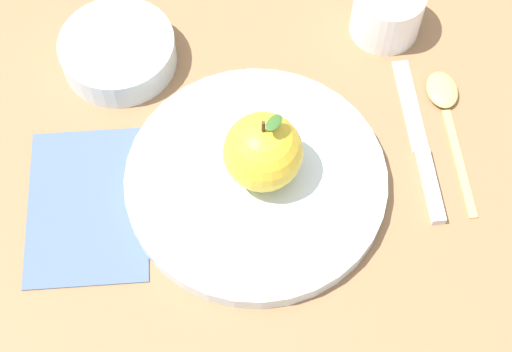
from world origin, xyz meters
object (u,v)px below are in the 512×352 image
knife (422,153)px  linen_napkin (88,207)px  dinner_plate (256,180)px  spoon (446,106)px  side_bowl (118,50)px  cup (388,9)px  apple (263,152)px

knife → linen_napkin: size_ratio=1.16×
dinner_plate → spoon: bearing=11.1°
side_bowl → cup: bearing=-4.8°
side_bowl → cup: cup is taller
dinner_plate → knife: 0.18m
dinner_plate → knife: dinner_plate is taller
apple → linen_napkin: size_ratio=0.53×
apple → knife: bearing=-3.1°
dinner_plate → apple: (0.01, 0.00, 0.05)m
dinner_plate → cup: 0.25m
dinner_plate → side_bowl: 0.22m
apple → side_bowl: apple is taller
knife → linen_napkin: (-0.35, 0.02, -0.00)m
apple → dinner_plate: bearing=-154.3°
cup → apple: bearing=-138.9°
apple → spoon: apple is taller
dinner_plate → cup: size_ratio=3.38×
side_bowl → spoon: (0.33, -0.15, -0.02)m
apple → knife: (0.17, -0.01, -0.06)m
dinner_plate → apple: size_ratio=2.86×
knife → linen_napkin: 0.35m
cup → linen_napkin: cup is taller
cup → spoon: cup is taller
dinner_plate → spoon: size_ratio=1.49×
dinner_plate → linen_napkin: dinner_plate is taller
knife → linen_napkin: knife is taller
knife → spoon: size_ratio=1.14×
linen_napkin → cup: bearing=22.3°
side_bowl → linen_napkin: (-0.06, -0.17, -0.02)m
apple → spoon: size_ratio=0.52×
cup → knife: (-0.01, -0.17, -0.03)m
spoon → linen_napkin: bearing=-175.8°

